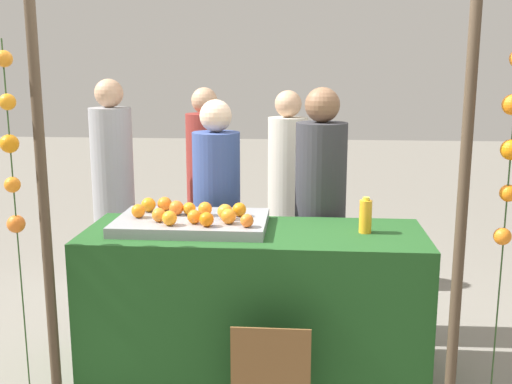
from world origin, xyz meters
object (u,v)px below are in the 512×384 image
at_px(stall_counter, 254,302).
at_px(chalkboard_sign, 271,378).
at_px(orange_0, 205,209).
at_px(vendor_left, 217,225).
at_px(orange_1, 159,215).
at_px(vendor_right, 320,223).
at_px(juice_bottle, 366,216).

distance_m(stall_counter, chalkboard_sign, 0.61).
distance_m(stall_counter, orange_0, 0.63).
bearing_deg(vendor_left, orange_1, -109.10).
bearing_deg(vendor_right, stall_counter, -124.52).
bearing_deg(stall_counter, orange_1, -173.29).
bearing_deg(stall_counter, orange_0, 161.07).
bearing_deg(orange_1, juice_bottle, 3.81).
xyz_separation_m(orange_1, vendor_left, (0.24, 0.68, -0.23)).
height_order(orange_1, juice_bottle, juice_bottle).
bearing_deg(vendor_left, chalkboard_sign, -69.70).
bearing_deg(orange_0, stall_counter, -18.93).
xyz_separation_m(chalkboard_sign, vendor_right, (0.26, 1.14, 0.52)).
height_order(orange_0, vendor_right, vendor_right).
distance_m(juice_bottle, chalkboard_sign, 1.05).
xyz_separation_m(juice_bottle, vendor_right, (-0.24, 0.56, -0.19)).
xyz_separation_m(orange_1, juice_bottle, (1.18, 0.08, -0.00)).
relative_size(chalkboard_sign, vendor_left, 0.34).
distance_m(vendor_left, vendor_right, 0.70).
xyz_separation_m(stall_counter, vendor_left, (-0.31, 0.62, 0.31)).
bearing_deg(orange_1, stall_counter, 6.71).
height_order(orange_1, chalkboard_sign, orange_1).
bearing_deg(juice_bottle, chalkboard_sign, -131.00).
bearing_deg(chalkboard_sign, vendor_right, 77.06).
relative_size(stall_counter, vendor_right, 1.17).
xyz_separation_m(orange_0, vendor_left, (-0.00, 0.52, -0.24)).
bearing_deg(vendor_right, chalkboard_sign, -102.94).
relative_size(orange_1, juice_bottle, 0.39).
height_order(stall_counter, chalkboard_sign, stall_counter).
bearing_deg(orange_0, vendor_left, 90.52).
bearing_deg(vendor_left, juice_bottle, -32.55).
distance_m(orange_1, chalkboard_sign, 1.11).
height_order(vendor_left, vendor_right, vendor_right).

